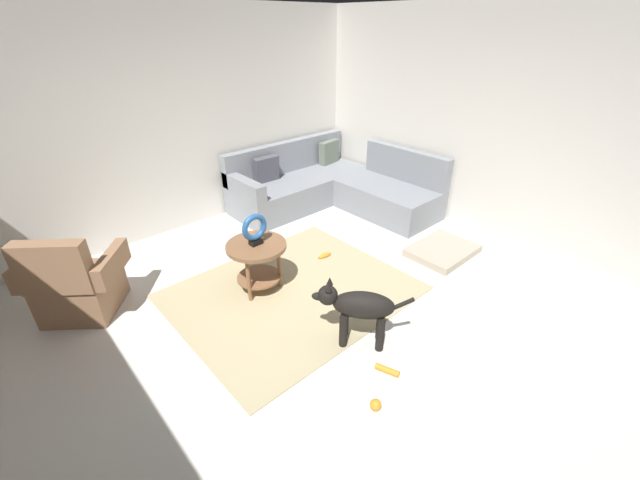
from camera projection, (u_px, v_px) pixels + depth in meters
name	position (u px, v px, depth m)	size (l,w,h in m)	color
ground_plane	(328.00, 337.00, 3.59)	(6.00, 6.00, 0.10)	silver
wall_back	(164.00, 126.00, 4.80)	(6.00, 0.12, 2.70)	silver
wall_right	(510.00, 130.00, 4.64)	(0.12, 6.00, 2.70)	silver
area_rug	(292.00, 292.00, 4.10)	(2.30, 1.90, 0.01)	tan
sectional_couch	(332.00, 188.00, 5.90)	(2.20, 2.25, 0.88)	gray
armchair	(76.00, 285.00, 3.67)	(1.00, 0.97, 0.88)	#936B4C
side_table	(257.00, 255.00, 3.95)	(0.60, 0.60, 0.54)	brown
torus_sculpture	(255.00, 229.00, 3.81)	(0.28, 0.08, 0.33)	black
dog_bed_mat	(442.00, 250.00, 4.76)	(0.80, 0.60, 0.09)	#B2A38E
dog	(358.00, 307.00, 3.29)	(0.58, 0.68, 0.63)	black
dog_toy_ball	(376.00, 405.00, 2.85)	(0.09, 0.09, 0.09)	orange
dog_toy_rope	(387.00, 370.00, 3.15)	(0.05, 0.05, 0.20)	orange
dog_toy_bone	(325.00, 256.00, 4.68)	(0.18, 0.06, 0.06)	orange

